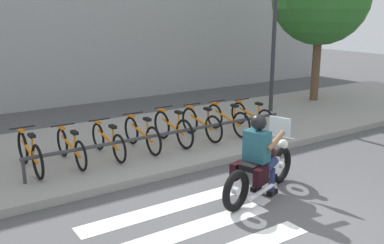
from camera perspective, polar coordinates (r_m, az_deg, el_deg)
name	(u,v)px	position (r m, az deg, el deg)	size (l,w,h in m)	color
ground_plane	(298,226)	(6.80, 13.70, -13.16)	(48.00, 48.00, 0.00)	#4C4C4F
sidewalk	(144,141)	(10.41, -6.32, -2.48)	(24.00, 4.40, 0.15)	gray
crosswalk_stripe_3	(189,230)	(6.51, -0.40, -13.97)	(2.80, 0.40, 0.01)	white
crosswalk_stripe_4	(162,210)	(7.12, -4.02, -11.38)	(2.80, 0.40, 0.01)	white
motorcycle	(261,170)	(7.53, 9.01, -6.17)	(2.11, 0.91, 1.27)	black
rider	(259,150)	(7.34, 8.81, -3.63)	(0.73, 0.66, 1.46)	#1E4C59
bicycle_0	(30,153)	(8.68, -20.49, -3.85)	(0.48, 1.66, 0.79)	black
bicycle_1	(71,147)	(8.88, -15.59, -3.21)	(0.48, 1.62, 0.72)	black
bicycle_2	(108,141)	(9.13, -10.95, -2.43)	(0.48, 1.63, 0.72)	black
bicycle_3	(142,134)	(9.44, -6.59, -1.61)	(0.48, 1.62, 0.76)	black
bicycle_4	(173,128)	(9.80, -2.53, -0.81)	(0.48, 1.63, 0.80)	black
bicycle_5	(201,124)	(10.21, 1.22, -0.22)	(0.48, 1.60, 0.78)	black
bicycle_6	(227,119)	(10.67, 4.66, 0.35)	(0.48, 1.67, 0.76)	black
bicycle_7	(252,116)	(11.16, 7.81, 0.81)	(0.48, 1.59, 0.71)	black
bike_rack	(171,134)	(9.13, -2.82, -1.56)	(6.07, 0.07, 0.49)	#333338
street_lamp	(274,32)	(12.95, 10.71, 11.47)	(0.28, 0.28, 4.03)	#2D2D33
building_backdrop	(60,9)	(15.25, -16.93, 13.95)	(24.00, 1.20, 6.21)	#A0A0A0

